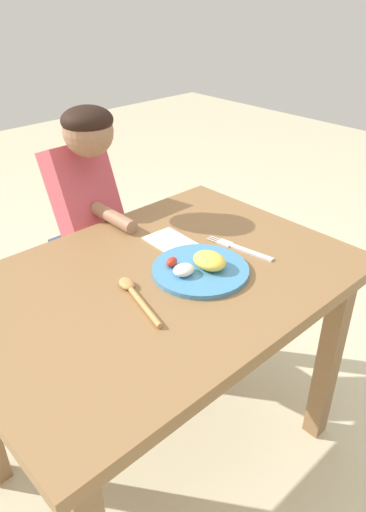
# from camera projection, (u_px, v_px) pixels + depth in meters

# --- Properties ---
(ground_plane) EXTENTS (8.00, 8.00, 0.00)m
(ground_plane) POSITION_uv_depth(u_px,v_px,m) (165.00, 451.00, 1.58)
(ground_plane) COLOR beige
(dining_table) EXTENTS (1.03, 0.72, 0.70)m
(dining_table) POSITION_uv_depth(u_px,v_px,m) (161.00, 308.00, 1.27)
(dining_table) COLOR olive
(dining_table) RESTS_ON ground_plane
(plate) EXTENTS (0.25, 0.25, 0.05)m
(plate) POSITION_uv_depth(u_px,v_px,m) (201.00, 268.00, 1.23)
(plate) COLOR teal
(plate) RESTS_ON dining_table
(fork) EXTENTS (0.05, 0.21, 0.01)m
(fork) POSITION_uv_depth(u_px,v_px,m) (241.00, 249.00, 1.33)
(fork) COLOR silver
(fork) RESTS_ON dining_table
(spoon) EXTENTS (0.08, 0.21, 0.02)m
(spoon) POSITION_uv_depth(u_px,v_px,m) (135.00, 294.00, 1.14)
(spoon) COLOR #C58749
(spoon) RESTS_ON dining_table
(person) EXTENTS (0.20, 0.37, 1.05)m
(person) POSITION_uv_depth(u_px,v_px,m) (88.00, 243.00, 1.66)
(person) COLOR #364969
(person) RESTS_ON ground_plane
(napkin) EXTENTS (0.11, 0.16, 0.00)m
(napkin) POSITION_uv_depth(u_px,v_px,m) (172.00, 242.00, 1.37)
(napkin) COLOR white
(napkin) RESTS_ON dining_table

